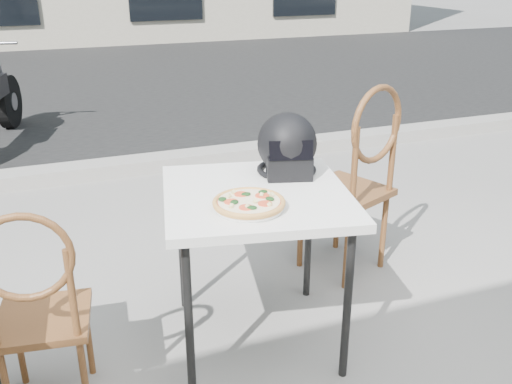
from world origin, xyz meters
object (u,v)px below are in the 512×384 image
object	(u,v)px
cafe_table_main	(257,206)
plate	(249,207)
pizza	(249,202)
helmet	(287,147)
cafe_chair_side	(37,303)
cafe_chair_main	(357,172)

from	to	relation	value
cafe_table_main	plate	distance (m)	0.21
pizza	helmet	xyz separation A→B (m)	(0.32, 0.34, 0.10)
helmet	cafe_chair_side	distance (m)	1.29
plate	pizza	world-z (taller)	pizza
plate	cafe_chair_side	distance (m)	0.90
cafe_chair_side	cafe_chair_main	bearing A→B (deg)	-153.28
cafe_table_main	cafe_chair_side	distance (m)	0.99
plate	helmet	bearing A→B (deg)	46.94
pizza	plate	bearing A→B (deg)	-95.14
plate	pizza	size ratio (longest dim) A/B	1.05
cafe_table_main	pizza	bearing A→B (deg)	-120.33
cafe_chair_side	cafe_table_main	bearing A→B (deg)	-161.70
pizza	cafe_table_main	bearing A→B (deg)	59.67
cafe_table_main	helmet	world-z (taller)	helmet
cafe_table_main	pizza	size ratio (longest dim) A/B	2.68
helmet	cafe_chair_side	bearing A→B (deg)	-147.87
cafe_table_main	pizza	distance (m)	0.22
cafe_table_main	plate	bearing A→B (deg)	-120.30
pizza	cafe_chair_main	size ratio (longest dim) A/B	0.31
cafe_table_main	cafe_chair_side	world-z (taller)	cafe_chair_side
cafe_table_main	cafe_chair_main	size ratio (longest dim) A/B	0.84
plate	pizza	xyz separation A→B (m)	(0.00, 0.00, 0.02)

